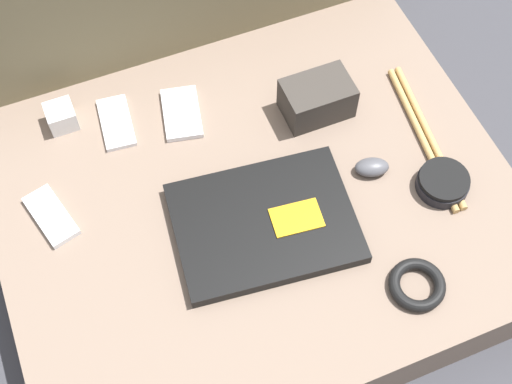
{
  "coord_description": "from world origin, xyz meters",
  "views": [
    {
      "loc": [
        -0.25,
        -0.61,
        1.29
      ],
      "look_at": [
        0.0,
        0.0,
        0.16
      ],
      "focal_mm": 50.0,
      "sensor_mm": 36.0,
      "label": 1
    }
  ],
  "objects_px": {
    "phone_silver": "(182,113)",
    "phone_black": "(51,216)",
    "computer_mouse": "(372,167)",
    "laptop": "(265,223)",
    "speaker_puck": "(443,183)",
    "camera_pouch": "(317,98)",
    "phone_small": "(116,123)",
    "charger_brick": "(61,116)"
  },
  "relations": [
    {
      "from": "laptop",
      "to": "phone_black",
      "type": "distance_m",
      "value": 0.39
    },
    {
      "from": "laptop",
      "to": "speaker_puck",
      "type": "xyz_separation_m",
      "value": [
        0.34,
        -0.05,
        0.0
      ]
    },
    {
      "from": "phone_silver",
      "to": "phone_black",
      "type": "relative_size",
      "value": 1.03
    },
    {
      "from": "phone_black",
      "to": "laptop",
      "type": "bearing_deg",
      "value": -39.42
    },
    {
      "from": "laptop",
      "to": "computer_mouse",
      "type": "relative_size",
      "value": 4.72
    },
    {
      "from": "camera_pouch",
      "to": "charger_brick",
      "type": "xyz_separation_m",
      "value": [
        -0.47,
        0.16,
        -0.01
      ]
    },
    {
      "from": "phone_black",
      "to": "phone_small",
      "type": "relative_size",
      "value": 1.02
    },
    {
      "from": "laptop",
      "to": "charger_brick",
      "type": "relative_size",
      "value": 6.37
    },
    {
      "from": "phone_silver",
      "to": "camera_pouch",
      "type": "height_order",
      "value": "camera_pouch"
    },
    {
      "from": "laptop",
      "to": "camera_pouch",
      "type": "relative_size",
      "value": 2.61
    },
    {
      "from": "phone_small",
      "to": "camera_pouch",
      "type": "distance_m",
      "value": 0.4
    },
    {
      "from": "phone_silver",
      "to": "computer_mouse",
      "type": "bearing_deg",
      "value": -29.78
    },
    {
      "from": "phone_small",
      "to": "charger_brick",
      "type": "xyz_separation_m",
      "value": [
        -0.1,
        0.04,
        0.02
      ]
    },
    {
      "from": "phone_black",
      "to": "phone_small",
      "type": "xyz_separation_m",
      "value": [
        0.17,
        0.16,
        -0.0
      ]
    },
    {
      "from": "computer_mouse",
      "to": "phone_black",
      "type": "relative_size",
      "value": 0.56
    },
    {
      "from": "speaker_puck",
      "to": "phone_black",
      "type": "bearing_deg",
      "value": 163.03
    },
    {
      "from": "laptop",
      "to": "computer_mouse",
      "type": "height_order",
      "value": "computer_mouse"
    },
    {
      "from": "computer_mouse",
      "to": "phone_silver",
      "type": "xyz_separation_m",
      "value": [
        -0.29,
        0.26,
        -0.01
      ]
    },
    {
      "from": "phone_black",
      "to": "phone_silver",
      "type": "bearing_deg",
      "value": 8.99
    },
    {
      "from": "speaker_puck",
      "to": "camera_pouch",
      "type": "height_order",
      "value": "camera_pouch"
    },
    {
      "from": "camera_pouch",
      "to": "charger_brick",
      "type": "bearing_deg",
      "value": 161.61
    },
    {
      "from": "phone_black",
      "to": "charger_brick",
      "type": "relative_size",
      "value": 2.42
    },
    {
      "from": "phone_small",
      "to": "charger_brick",
      "type": "bearing_deg",
      "value": 163.13
    },
    {
      "from": "phone_small",
      "to": "camera_pouch",
      "type": "height_order",
      "value": "camera_pouch"
    },
    {
      "from": "charger_brick",
      "to": "camera_pouch",
      "type": "bearing_deg",
      "value": -18.39
    },
    {
      "from": "speaker_puck",
      "to": "phone_black",
      "type": "height_order",
      "value": "speaker_puck"
    },
    {
      "from": "computer_mouse",
      "to": "charger_brick",
      "type": "height_order",
      "value": "charger_brick"
    },
    {
      "from": "phone_silver",
      "to": "phone_black",
      "type": "distance_m",
      "value": 0.32
    },
    {
      "from": "camera_pouch",
      "to": "laptop",
      "type": "bearing_deg",
      "value": -133.81
    },
    {
      "from": "laptop",
      "to": "computer_mouse",
      "type": "bearing_deg",
      "value": 14.68
    },
    {
      "from": "laptop",
      "to": "phone_silver",
      "type": "relative_size",
      "value": 2.57
    },
    {
      "from": "phone_small",
      "to": "computer_mouse",
      "type": "bearing_deg",
      "value": -28.6
    },
    {
      "from": "laptop",
      "to": "speaker_puck",
      "type": "height_order",
      "value": "speaker_puck"
    },
    {
      "from": "phone_silver",
      "to": "charger_brick",
      "type": "height_order",
      "value": "charger_brick"
    },
    {
      "from": "laptop",
      "to": "phone_small",
      "type": "distance_m",
      "value": 0.37
    },
    {
      "from": "phone_black",
      "to": "charger_brick",
      "type": "height_order",
      "value": "charger_brick"
    },
    {
      "from": "laptop",
      "to": "phone_small",
      "type": "xyz_separation_m",
      "value": [
        -0.18,
        0.32,
        -0.01
      ]
    },
    {
      "from": "laptop",
      "to": "computer_mouse",
      "type": "xyz_separation_m",
      "value": [
        0.23,
        0.03,
        0.0
      ]
    },
    {
      "from": "laptop",
      "to": "camera_pouch",
      "type": "distance_m",
      "value": 0.28
    },
    {
      "from": "laptop",
      "to": "phone_black",
      "type": "bearing_deg",
      "value": 161.99
    },
    {
      "from": "phone_black",
      "to": "charger_brick",
      "type": "xyz_separation_m",
      "value": [
        0.07,
        0.2,
        0.02
      ]
    },
    {
      "from": "laptop",
      "to": "phone_small",
      "type": "relative_size",
      "value": 2.69
    }
  ]
}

